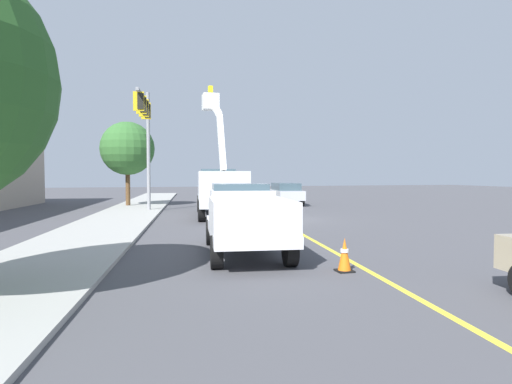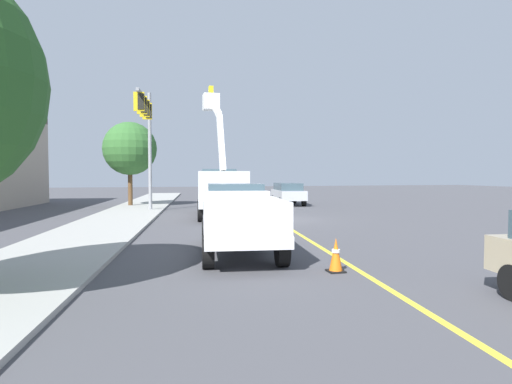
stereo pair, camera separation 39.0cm
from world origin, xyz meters
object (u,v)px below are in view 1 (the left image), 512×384
Objects in this scene: utility_bucket_truck at (220,187)px; traffic_cone_leading at (345,255)px; passing_minivan at (286,192)px; traffic_cone_mid_front at (266,219)px; traffic_cone_mid_rear at (246,205)px; service_pickup_truck at (245,217)px; traffic_signal_mast at (145,123)px.

traffic_cone_leading is (-14.63, -0.52, -1.21)m from utility_bucket_truck.
traffic_cone_leading is (-22.01, 5.92, -0.56)m from passing_minivan.
traffic_cone_leading is at bearing 164.95° from passing_minivan.
utility_bucket_truck is 10.14× the size of traffic_cone_leading.
traffic_cone_leading is 1.13× the size of traffic_cone_mid_front.
passing_minivan is at bearing -15.05° from traffic_cone_leading.
utility_bucket_truck reaches higher than traffic_cone_mid_rear.
utility_bucket_truck reaches higher than traffic_cone_mid_front.
utility_bucket_truck is at bearing 2.02° from traffic_cone_leading.
service_pickup_truck is at bearing 33.00° from traffic_cone_leading.
passing_minivan is 5.99× the size of traffic_cone_leading.
traffic_cone_mid_front is (-5.53, -1.13, -1.26)m from utility_bucket_truck.
traffic_cone_mid_front is (6.29, -2.43, -0.76)m from service_pickup_truck.
passing_minivan is 6.88× the size of traffic_cone_mid_rear.
traffic_cone_mid_front is at bearing -3.83° from traffic_cone_leading.
utility_bucket_truck is 11.64× the size of traffic_cone_mid_rear.
traffic_signal_mast is at bearing 61.68° from utility_bucket_truck.
passing_minivan is 0.66× the size of traffic_signal_mast.
traffic_signal_mast is (7.74, 5.22, 5.01)m from traffic_cone_mid_front.
traffic_cone_mid_rear is 8.24m from traffic_signal_mast.
traffic_cone_mid_front is at bearing -168.49° from utility_bucket_truck.
traffic_cone_leading is (-2.80, -1.82, -0.71)m from service_pickup_truck.
traffic_cone_mid_rear is (3.39, -2.34, -1.26)m from utility_bucket_truck.
traffic_cone_mid_front is 9.01m from traffic_cone_mid_rear.
traffic_signal_mast is at bearing 15.31° from traffic_cone_leading.
traffic_cone_leading reaches higher than traffic_cone_mid_rear.
passing_minivan reaches higher than traffic_cone_mid_front.
traffic_cone_leading is 18.14m from traffic_signal_mast.
service_pickup_truck is 7.87× the size of traffic_cone_mid_front.
utility_bucket_truck is at bearing 145.39° from traffic_cone_mid_rear.
service_pickup_truck reaches higher than traffic_cone_mid_front.
utility_bucket_truck reaches higher than service_pickup_truck.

